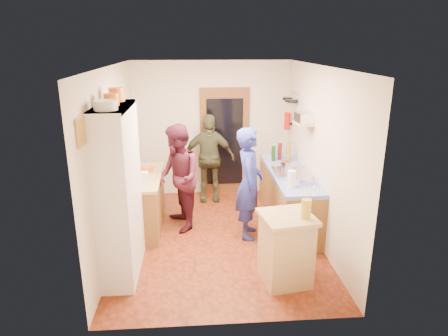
{
  "coord_description": "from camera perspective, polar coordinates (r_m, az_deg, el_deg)",
  "views": [
    {
      "loc": [
        -0.33,
        -5.6,
        2.91
      ],
      "look_at": [
        0.1,
        0.15,
        1.09
      ],
      "focal_mm": 32.0,
      "sensor_mm": 36.0,
      "label": 1
    }
  ],
  "objects": [
    {
      "name": "pan_rail",
      "position": [
        7.39,
        9.92,
        10.58
      ],
      "size": [
        0.02,
        0.65,
        0.02
      ],
      "primitive_type": "cylinder",
      "rotation": [
        1.57,
        0.0,
        0.0
      ],
      "color": "silver",
      "rests_on": "wall_right"
    },
    {
      "name": "pan_hang_b",
      "position": [
        7.42,
        9.36,
        9.47
      ],
      "size": [
        0.16,
        0.16,
        0.05
      ],
      "primitive_type": "cylinder",
      "color": "black",
      "rests_on": "pan_rail"
    },
    {
      "name": "person_left",
      "position": [
        6.39,
        -6.44,
        -1.33
      ],
      "size": [
        0.85,
        0.98,
        1.72
      ],
      "primitive_type": "imported",
      "rotation": [
        0.0,
        0.0,
        -1.3
      ],
      "color": "#411422",
      "rests_on": "ground"
    },
    {
      "name": "bottle_c",
      "position": [
        7.13,
        9.16,
        2.24
      ],
      "size": [
        0.09,
        0.09,
        0.32
      ],
      "primitive_type": "cylinder",
      "rotation": [
        0.0,
        0.0,
        0.11
      ],
      "color": "olive",
      "rests_on": "right_counter_top"
    },
    {
      "name": "pan_hang_c",
      "position": [
        7.61,
        9.01,
        9.76
      ],
      "size": [
        0.17,
        0.17,
        0.05
      ],
      "primitive_type": "cylinder",
      "color": "black",
      "rests_on": "pan_rail"
    },
    {
      "name": "pot_on_hob",
      "position": [
        6.55,
        8.97,
        0.38
      ],
      "size": [
        0.2,
        0.2,
        0.13
      ],
      "primitive_type": "cylinder",
      "color": "silver",
      "rests_on": "hob"
    },
    {
      "name": "bottle_b",
      "position": [
        7.21,
        7.96,
        2.39
      ],
      "size": [
        0.08,
        0.08,
        0.3
      ],
      "primitive_type": "cylinder",
      "rotation": [
        0.0,
        0.0,
        -0.14
      ],
      "color": "#591419",
      "rests_on": "right_counter_top"
    },
    {
      "name": "right_counter_base",
      "position": [
        6.76,
        9.13,
        -4.33
      ],
      "size": [
        0.6,
        2.2,
        0.84
      ],
      "primitive_type": "cube",
      "color": "olive",
      "rests_on": "ground"
    },
    {
      "name": "fire_extinguisher",
      "position": [
        7.63,
        9.02,
        6.66
      ],
      "size": [
        0.11,
        0.11,
        0.32
      ],
      "primitive_type": "cylinder",
      "color": "red",
      "rests_on": "wall_right"
    },
    {
      "name": "island_base",
      "position": [
        5.14,
        8.8,
        -11.58
      ],
      "size": [
        0.63,
        0.63,
        0.86
      ],
      "primitive_type": "cube",
      "rotation": [
        0.0,
        0.0,
        0.16
      ],
      "color": "tan",
      "rests_on": "ground"
    },
    {
      "name": "floor",
      "position": [
        6.32,
        -0.82,
        -10.0
      ],
      "size": [
        3.0,
        4.0,
        0.02
      ],
      "primitive_type": "cube",
      "color": "maroon",
      "rests_on": "ground"
    },
    {
      "name": "person_hob",
      "position": [
        6.05,
        3.92,
        -2.3
      ],
      "size": [
        0.49,
        0.68,
        1.73
      ],
      "primitive_type": "imported",
      "rotation": [
        0.0,
        0.0,
        1.45
      ],
      "color": "navy",
      "rests_on": "ground"
    },
    {
      "name": "person_back",
      "position": [
        7.5,
        -2.15,
        1.43
      ],
      "size": [
        0.99,
        0.44,
        1.67
      ],
      "primitive_type": "imported",
      "rotation": [
        0.0,
        0.0,
        -0.04
      ],
      "color": "#3E4229",
      "rests_on": "ground"
    },
    {
      "name": "hutch_top_shelf",
      "position": [
        4.95,
        -15.7,
        8.37
      ],
      "size": [
        0.4,
        1.14,
        0.04
      ],
      "primitive_type": "cube",
      "color": "white",
      "rests_on": "hutch_body"
    },
    {
      "name": "left_counter_top",
      "position": [
        6.44,
        -11.82,
        -1.3
      ],
      "size": [
        0.64,
        1.44,
        0.05
      ],
      "primitive_type": "cube",
      "color": "tan",
      "rests_on": "left_counter_base"
    },
    {
      "name": "orange_pot_a",
      "position": [
        4.93,
        -15.79,
        9.4
      ],
      "size": [
        0.18,
        0.18,
        0.14
      ],
      "primitive_type": "cylinder",
      "color": "orange",
      "rests_on": "hutch_top_shelf"
    },
    {
      "name": "oil_jar",
      "position": [
        4.85,
        11.64,
        -5.72
      ],
      "size": [
        0.14,
        0.14,
        0.24
      ],
      "primitive_type": "cylinder",
      "rotation": [
        0.0,
        0.0,
        0.16
      ],
      "color": "#AD9E2D",
      "rests_on": "island_top"
    },
    {
      "name": "ext_bracket",
      "position": [
        7.66,
        9.44,
        6.29
      ],
      "size": [
        0.06,
        0.1,
        0.04
      ],
      "primitive_type": "cube",
      "color": "black",
      "rests_on": "wall_right"
    },
    {
      "name": "door_frame",
      "position": [
        7.81,
        0.09,
        3.75
      ],
      "size": [
        0.95,
        0.06,
        2.1
      ],
      "primitive_type": "cube",
      "color": "brown",
      "rests_on": "ground"
    },
    {
      "name": "wall_shelf",
      "position": [
        6.4,
        11.27,
        6.27
      ],
      "size": [
        0.26,
        0.42,
        0.03
      ],
      "primitive_type": "cube",
      "color": "tan",
      "rests_on": "wall_right"
    },
    {
      "name": "ceiling",
      "position": [
        5.61,
        -0.93,
        14.44
      ],
      "size": [
        3.0,
        4.0,
        0.02
      ],
      "primitive_type": "cube",
      "color": "silver",
      "rests_on": "ground"
    },
    {
      "name": "chopping_board",
      "position": [
        6.87,
        -11.2,
        0.27
      ],
      "size": [
        0.32,
        0.25,
        0.02
      ],
      "primitive_type": "cube",
      "rotation": [
        0.0,
        0.0,
        -0.09
      ],
      "color": "tan",
      "rests_on": "left_counter_top"
    },
    {
      "name": "hob",
      "position": [
        6.48,
        9.59,
        -0.63
      ],
      "size": [
        0.55,
        0.58,
        0.04
      ],
      "primitive_type": "cube",
      "color": "silver",
      "rests_on": "right_counter_top"
    },
    {
      "name": "toaster",
      "position": [
        6.04,
        -11.85,
        -1.43
      ],
      "size": [
        0.25,
        0.18,
        0.18
      ],
      "primitive_type": "cube",
      "rotation": [
        0.0,
        0.0,
        0.11
      ],
      "color": "white",
      "rests_on": "left_counter_top"
    },
    {
      "name": "left_counter_base",
      "position": [
        6.6,
        -11.58,
        -5.0
      ],
      "size": [
        0.6,
        1.4,
        0.85
      ],
      "primitive_type": "cube",
      "color": "olive",
      "rests_on": "ground"
    },
    {
      "name": "right_counter_top",
      "position": [
        6.61,
        9.32,
        -0.71
      ],
      "size": [
        0.62,
        2.22,
        0.06
      ],
      "primitive_type": "cube",
      "color": "#0B29C1",
      "rests_on": "right_counter_base"
    },
    {
      "name": "hutch_body",
      "position": [
        5.22,
        -14.73,
        -3.4
      ],
      "size": [
        0.4,
        1.2,
        2.2
      ],
      "primitive_type": "cube",
      "color": "white",
      "rests_on": "ground"
    },
    {
      "name": "picture_frame",
      "position": [
        4.29,
        -19.78,
        4.89
      ],
      "size": [
        0.03,
        0.25,
        0.3
      ],
      "primitive_type": "cube",
      "color": "gold",
      "rests_on": "wall_left"
    },
    {
      "name": "wall_back",
      "position": [
        7.78,
        -1.78,
        5.57
      ],
      "size": [
        3.0,
        0.02,
        2.6
      ],
      "primitive_type": "cube",
      "color": "beige",
      "rests_on": "ground"
    },
    {
      "name": "orange_pot_b",
      "position": [
        5.27,
        -15.09,
        10.11
      ],
      "size": [
        0.19,
        0.19,
        0.17
      ],
      "primitive_type": "cylinder",
      "color": "orange",
      "rests_on": "hutch_top_shelf"
    },
    {
      "name": "radio",
      "position": [
        6.38,
        11.32,
        7.06
      ],
      "size": [
        0.25,
        0.32,
        0.15
      ],
      "primitive_type": "cube",
      "rotation": [
        0.0,
        0.0,
        0.11
      ],
      "color": "silver",
      "rests_on": "wall_shelf"
    },
    {
      "name": "island_top",
      "position": [
        4.94,
        9.04,
        -6.96
      ],
      "size": [
        0.71,
        0.71,
        0.05
      ],
      "primitive_type": "cube",
      "rotation": [
        0.0,
        0.0,
        0.16
      ],
      "color": "tan",
      "rests_on": "island_base"
    },
    {
      "name": "orange_bowl",
      "position": [
        6.6,
        -10.96,
        -0.14
      ],
      "size": [
        0.25,
        0.25,
        0.09
      ],
      "primitive_type": "cylinder",
      "rotation": [
        0.0,
        0.0,
        0.33
      ],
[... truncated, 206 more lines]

